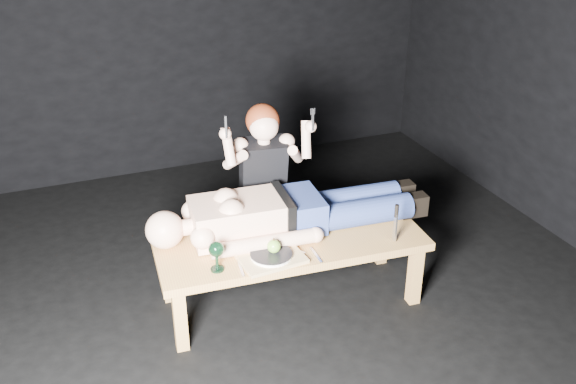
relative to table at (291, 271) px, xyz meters
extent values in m
plane|color=black|center=(-0.35, -0.21, -0.23)|extent=(5.00, 5.00, 0.00)
plane|color=black|center=(-0.35, 2.29, 1.27)|extent=(5.00, 0.00, 5.00)
cube|color=#AB833D|center=(0.00, 0.00, 0.00)|extent=(1.66, 0.72, 0.45)
cube|color=tan|center=(-0.19, -0.16, 0.24)|extent=(0.38, 0.29, 0.02)
cylinder|color=white|center=(-0.19, -0.16, 0.26)|extent=(0.26, 0.26, 0.02)
sphere|color=#68AA30|center=(-0.17, -0.15, 0.30)|extent=(0.08, 0.08, 0.08)
cube|color=#B2B2B7|center=(-0.38, -0.18, 0.23)|extent=(0.04, 0.17, 0.01)
cube|color=#B2B2B7|center=(0.07, -0.22, 0.23)|extent=(0.02, 0.17, 0.01)
cube|color=#B2B2B7|center=(-0.03, -0.11, 0.23)|extent=(0.11, 0.15, 0.01)
camera|label=1|loc=(-1.25, -3.10, 2.25)|focal=40.14mm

